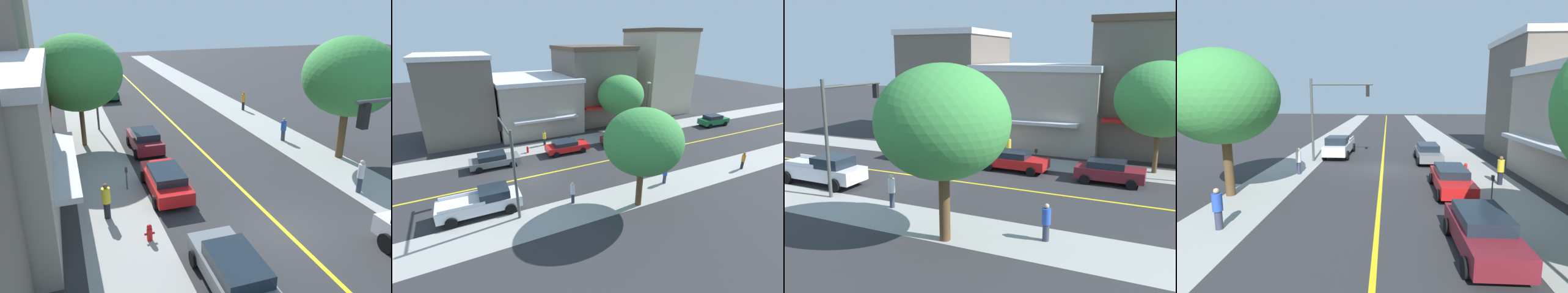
# 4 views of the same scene
# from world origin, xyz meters

# --- Properties ---
(ground_plane) EXTENTS (140.00, 140.00, 0.00)m
(ground_plane) POSITION_xyz_m (0.00, 0.00, 0.00)
(ground_plane) COLOR #2D2D30
(sidewalk_left) EXTENTS (3.50, 126.00, 0.01)m
(sidewalk_left) POSITION_xyz_m (-6.71, 0.00, 0.00)
(sidewalk_left) COLOR #9E9E99
(sidewalk_left) RESTS_ON ground
(sidewalk_right) EXTENTS (3.50, 126.00, 0.01)m
(sidewalk_right) POSITION_xyz_m (6.71, 0.00, 0.00)
(sidewalk_right) COLOR #9E9E99
(sidewalk_right) RESTS_ON ground
(road_centerline_stripe) EXTENTS (0.20, 126.00, 0.00)m
(road_centerline_stripe) POSITION_xyz_m (0.00, 0.00, 0.00)
(road_centerline_stripe) COLOR yellow
(road_centerline_stripe) RESTS_ON ground
(corner_shop_building) EXTENTS (9.76, 8.22, 10.27)m
(corner_shop_building) POSITION_xyz_m (-14.91, -5.01, 5.15)
(corner_shop_building) COLOR #665B51
(corner_shop_building) RESTS_ON ground
(street_tree_right_corner) EXTENTS (5.68, 5.68, 7.65)m
(street_tree_right_corner) POSITION_xyz_m (8.03, 6.34, 5.22)
(street_tree_right_corner) COLOR brown
(street_tree_right_corner) RESTS_ON ground
(fire_hydrant) EXTENTS (0.44, 0.24, 0.76)m
(fire_hydrant) POSITION_xyz_m (-5.76, 1.16, 0.37)
(fire_hydrant) COLOR red
(fire_hydrant) RESTS_ON ground
(parking_meter) EXTENTS (0.12, 0.18, 1.27)m
(parking_meter) POSITION_xyz_m (-5.81, 6.24, 0.84)
(parking_meter) COLOR #4C4C51
(parking_meter) RESTS_ON ground
(traffic_light_mast) EXTENTS (5.00, 0.32, 6.68)m
(traffic_light_mast) POSITION_xyz_m (4.24, -2.38, 4.44)
(traffic_light_mast) COLOR #474C47
(traffic_light_mast) RESTS_ON ground
(red_sedan_left_curb) EXTENTS (2.12, 4.77, 1.39)m
(red_sedan_left_curb) POSITION_xyz_m (-3.94, 5.15, 0.75)
(red_sedan_left_curb) COLOR red
(red_sedan_left_curb) RESTS_ON ground
(grey_sedan_left_curb) EXTENTS (2.06, 4.81, 1.43)m
(grey_sedan_left_curb) POSITION_xyz_m (-3.70, -2.73, 0.76)
(grey_sedan_left_curb) COLOR slate
(grey_sedan_left_curb) RESTS_ON ground
(maroon_sedan_left_curb) EXTENTS (1.99, 4.21, 1.46)m
(maroon_sedan_left_curb) POSITION_xyz_m (-3.60, 11.71, 0.78)
(maroon_sedan_left_curb) COLOR maroon
(maroon_sedan_left_curb) RESTS_ON ground
(white_pickup_truck) EXTENTS (2.29, 5.88, 1.86)m
(white_pickup_truck) POSITION_xyz_m (3.92, -4.62, 0.93)
(white_pickup_truck) COLOR silver
(white_pickup_truck) RESTS_ON ground
(pedestrian_blue_shirt) EXTENTS (0.39, 0.39, 1.71)m
(pedestrian_blue_shirt) POSITION_xyz_m (6.32, 10.39, 0.89)
(pedestrian_blue_shirt) COLOR #33384C
(pedestrian_blue_shirt) RESTS_ON ground
(pedestrian_white_shirt) EXTENTS (0.35, 0.35, 1.84)m
(pedestrian_white_shirt) POSITION_xyz_m (5.67, 1.83, 0.98)
(pedestrian_white_shirt) COLOR #33384C
(pedestrian_white_shirt) RESTS_ON ground
(pedestrian_yellow_shirt) EXTENTS (0.40, 0.40, 1.76)m
(pedestrian_yellow_shirt) POSITION_xyz_m (-7.19, 3.59, 0.92)
(pedestrian_yellow_shirt) COLOR black
(pedestrian_yellow_shirt) RESTS_ON ground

